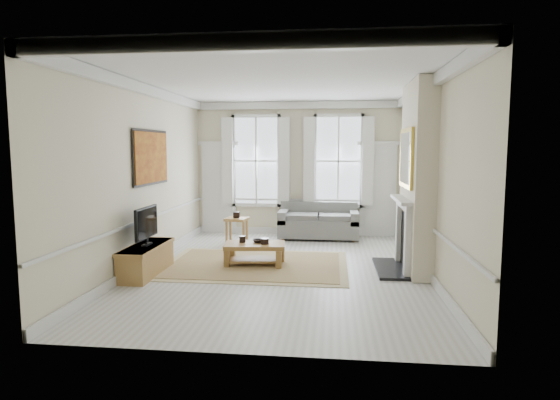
# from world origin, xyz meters

# --- Properties ---
(floor) EXTENTS (7.20, 7.20, 0.00)m
(floor) POSITION_xyz_m (0.00, 0.00, 0.00)
(floor) COLOR #B7B5AD
(floor) RESTS_ON ground
(ceiling) EXTENTS (7.20, 7.20, 0.00)m
(ceiling) POSITION_xyz_m (0.00, 0.00, 3.40)
(ceiling) COLOR white
(ceiling) RESTS_ON back_wall
(back_wall) EXTENTS (5.20, 0.00, 5.20)m
(back_wall) POSITION_xyz_m (0.00, 3.60, 1.70)
(back_wall) COLOR beige
(back_wall) RESTS_ON floor
(left_wall) EXTENTS (0.00, 7.20, 7.20)m
(left_wall) POSITION_xyz_m (-2.60, 0.00, 1.70)
(left_wall) COLOR beige
(left_wall) RESTS_ON floor
(right_wall) EXTENTS (0.00, 7.20, 7.20)m
(right_wall) POSITION_xyz_m (2.60, 0.00, 1.70)
(right_wall) COLOR beige
(right_wall) RESTS_ON floor
(window_left) EXTENTS (1.26, 0.20, 2.20)m
(window_left) POSITION_xyz_m (-1.05, 3.55, 1.90)
(window_left) COLOR #B2BCC6
(window_left) RESTS_ON back_wall
(window_right) EXTENTS (1.26, 0.20, 2.20)m
(window_right) POSITION_xyz_m (1.05, 3.55, 1.90)
(window_right) COLOR #B2BCC6
(window_right) RESTS_ON back_wall
(door_left) EXTENTS (0.90, 0.08, 2.30)m
(door_left) POSITION_xyz_m (-2.05, 3.56, 1.15)
(door_left) COLOR silver
(door_left) RESTS_ON floor
(door_right) EXTENTS (0.90, 0.08, 2.30)m
(door_right) POSITION_xyz_m (2.05, 3.56, 1.15)
(door_right) COLOR silver
(door_right) RESTS_ON floor
(painting) EXTENTS (0.05, 1.66, 1.06)m
(painting) POSITION_xyz_m (-2.56, 0.30, 2.05)
(painting) COLOR #C28321
(painting) RESTS_ON left_wall
(chimney_breast) EXTENTS (0.35, 1.70, 3.38)m
(chimney_breast) POSITION_xyz_m (2.43, 0.20, 1.70)
(chimney_breast) COLOR beige
(chimney_breast) RESTS_ON floor
(hearth) EXTENTS (0.55, 1.50, 0.05)m
(hearth) POSITION_xyz_m (2.00, 0.20, 0.03)
(hearth) COLOR black
(hearth) RESTS_ON floor
(fireplace) EXTENTS (0.21, 1.45, 1.33)m
(fireplace) POSITION_xyz_m (2.20, 0.20, 0.73)
(fireplace) COLOR silver
(fireplace) RESTS_ON floor
(mirror) EXTENTS (0.06, 1.26, 1.06)m
(mirror) POSITION_xyz_m (2.21, 0.20, 2.05)
(mirror) COLOR gold
(mirror) RESTS_ON chimney_breast
(sofa) EXTENTS (1.94, 0.94, 0.88)m
(sofa) POSITION_xyz_m (0.58, 3.11, 0.37)
(sofa) COLOR #5C5C5A
(sofa) RESTS_ON floor
(side_table) EXTENTS (0.55, 0.55, 0.59)m
(side_table) POSITION_xyz_m (-1.32, 2.34, 0.48)
(side_table) COLOR brown
(side_table) RESTS_ON floor
(rug) EXTENTS (3.50, 2.60, 0.02)m
(rug) POSITION_xyz_m (-0.54, 0.25, 0.01)
(rug) COLOR tan
(rug) RESTS_ON floor
(coffee_table) EXTENTS (1.20, 0.78, 0.43)m
(coffee_table) POSITION_xyz_m (-0.54, 0.25, 0.35)
(coffee_table) COLOR brown
(coffee_table) RESTS_ON rug
(ceramic_pot_a) EXTENTS (0.12, 0.12, 0.12)m
(ceramic_pot_a) POSITION_xyz_m (-0.79, 0.30, 0.49)
(ceramic_pot_a) COLOR black
(ceramic_pot_a) RESTS_ON coffee_table
(ceramic_pot_b) EXTENTS (0.15, 0.15, 0.11)m
(ceramic_pot_b) POSITION_xyz_m (-0.34, 0.20, 0.48)
(ceramic_pot_b) COLOR black
(ceramic_pot_b) RESTS_ON coffee_table
(bowl) EXTENTS (0.26, 0.26, 0.06)m
(bowl) POSITION_xyz_m (-0.49, 0.35, 0.45)
(bowl) COLOR black
(bowl) RESTS_ON coffee_table
(tv_stand) EXTENTS (0.47, 1.48, 0.53)m
(tv_stand) POSITION_xyz_m (-2.34, -0.61, 0.26)
(tv_stand) COLOR brown
(tv_stand) RESTS_ON floor
(tv) EXTENTS (0.08, 0.90, 0.68)m
(tv) POSITION_xyz_m (-2.32, -0.61, 0.92)
(tv) COLOR black
(tv) RESTS_ON tv_stand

